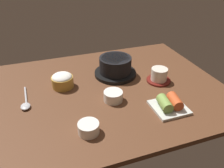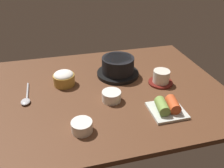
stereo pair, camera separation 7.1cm
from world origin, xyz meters
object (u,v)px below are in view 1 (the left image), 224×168
Objects in this scene: stone_pot at (115,67)px; banchan_cup_center at (114,96)px; spoon at (26,103)px; kimchi_plate at (169,104)px; rice_bowl at (62,80)px; tea_cup_with_saucer at (159,76)px; side_bowl_near at (89,128)px.

banchan_cup_center is at bearing -111.39° from stone_pot.
banchan_cup_center reaches higher than spoon.
rice_bowl is at bearing 140.66° from kimchi_plate.
rice_bowl is at bearing 136.08° from banchan_cup_center.
side_bowl_near is (-37.67, -21.57, -0.85)cm from tea_cup_with_saucer.
rice_bowl is 17.83cm from spoon.
spoon is (-56.73, 1.20, -2.26)cm from tea_cup_with_saucer.
banchan_cup_center reaches higher than side_bowl_near.
tea_cup_with_saucer is 56.79cm from spoon.
spoon is (-15.55, -8.33, -2.62)cm from rice_bowl.
banchan_cup_center is (-7.52, -19.21, -2.10)cm from stone_pot.
rice_bowl is 1.24× the size of banchan_cup_center.
kimchi_plate reaches higher than side_bowl_near.
tea_cup_with_saucer is at bearing -13.03° from rice_bowl.
banchan_cup_center is 0.45× the size of spoon.
stone_pot is 2.78× the size of side_bowl_near.
kimchi_plate is 31.51cm from side_bowl_near.
banchan_cup_center is 1.07× the size of side_bowl_near.
stone_pot is 42.02cm from spoon.
tea_cup_with_saucer is 1.53× the size of side_bowl_near.
side_bowl_near is (3.51, -31.10, -1.21)cm from rice_bowl.
tea_cup_with_saucer is (41.18, -9.53, -0.36)cm from rice_bowl.
kimchi_plate is at bearing -21.91° from spoon.
spoon is at bearing -151.82° from rice_bowl.
kimchi_plate is (34.92, -28.63, -1.26)cm from rice_bowl.
tea_cup_with_saucer is 0.64× the size of spoon.
side_bowl_near is 29.73cm from spoon.
kimchi_plate is at bearing -39.34° from rice_bowl.
banchan_cup_center is at bearing -14.32° from spoon.
kimchi_plate is (-6.26, -19.09, -0.90)cm from tea_cup_with_saucer.
spoon is at bearing 158.09° from kimchi_plate.
tea_cup_with_saucer reaches higher than banchan_cup_center.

